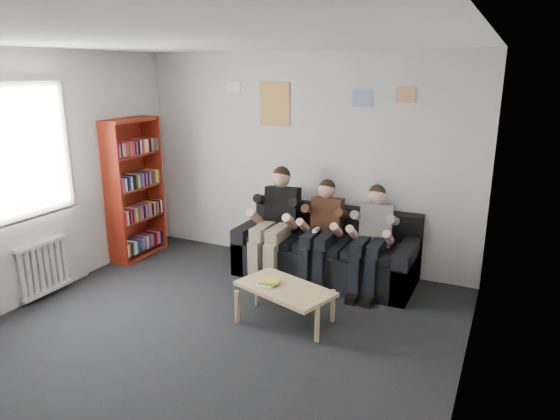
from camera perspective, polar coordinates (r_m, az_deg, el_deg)
name	(u,v)px	position (r m, az deg, el deg)	size (l,w,h in m)	color
room_shell	(188,207)	(4.29, -10.44, 0.33)	(5.00, 5.00, 5.00)	black
sofa	(326,253)	(6.17, 5.30, -4.96)	(2.16, 0.88, 0.83)	black
bookshelf	(135,189)	(6.94, -16.20, 2.31)	(0.28, 0.84, 1.87)	maroon
coffee_table	(285,291)	(5.05, 0.57, -9.26)	(0.96, 0.53, 0.38)	tan
game_cases	(269,283)	(5.07, -1.32, -8.30)	(0.21, 0.19, 0.04)	white
person_left	(275,223)	(6.10, -0.57, -1.53)	(0.41, 0.89, 1.34)	black
person_middle	(321,233)	(5.89, 4.72, -2.62)	(0.36, 0.78, 1.24)	#4E2D1A
person_right	(371,240)	(5.72, 10.36, -3.42)	(0.36, 0.77, 1.23)	white
radiator	(44,267)	(6.18, -25.36, -5.94)	(0.10, 0.64, 0.60)	white
window	(31,208)	(6.04, -26.55, 0.22)	(0.05, 1.30, 2.36)	white
poster_large	(275,104)	(6.50, -0.61, 12.01)	(0.42, 0.01, 0.55)	#D8CC4C
poster_blue	(362,98)	(6.08, 9.41, 12.49)	(0.25, 0.01, 0.20)	#3A76C6
poster_pink	(406,95)	(5.96, 14.16, 12.66)	(0.22, 0.01, 0.18)	#B8396D
poster_sign	(234,87)	(6.78, -5.32, 13.79)	(0.20, 0.01, 0.14)	white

